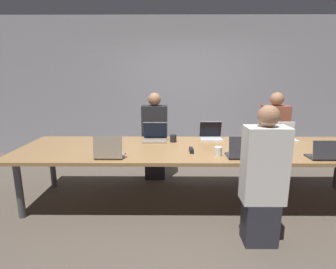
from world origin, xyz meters
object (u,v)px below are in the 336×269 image
object	(u,v)px
person_near_midright	(263,180)
stapler	(191,150)
laptop_near_right	(324,154)
person_far_midleft	(155,138)
laptop_far_right	(283,135)
cup_near_midright	(218,151)
cup_far_right	(264,137)
laptop_near_left	(109,152)
person_far_right	(273,138)
laptop_far_midleft	(155,135)
bottle_far_right	(268,135)
laptop_near_midright	(241,152)
laptop_far_center	(211,134)
cup_far_midleft	(173,138)

from	to	relation	value
person_near_midright	stapler	distance (m)	0.95
stapler	person_near_midright	bearing A→B (deg)	-49.75
laptop_near_right	stapler	xyz separation A→B (m)	(-1.45, 0.27, -0.04)
laptop_near_right	person_far_midleft	bearing A→B (deg)	-33.57
laptop_far_right	cup_near_midright	distance (m)	1.34
cup_far_right	laptop_near_left	distance (m)	2.20
person_near_midright	stapler	size ratio (longest dim) A/B	9.17
laptop_far_right	person_far_right	xyz separation A→B (m)	(0.03, 0.39, -0.14)
laptop_far_right	laptop_far_midleft	distance (m)	1.85
laptop_far_right	bottle_far_right	bearing A→B (deg)	-156.51
laptop_near_midright	cup_far_right	bearing A→B (deg)	-123.03
cup_far_right	bottle_far_right	xyz separation A→B (m)	(0.03, -0.07, 0.05)
cup_far_right	laptop_far_center	size ratio (longest dim) A/B	0.27
cup_far_right	stapler	world-z (taller)	cup_far_right
cup_far_midleft	laptop_far_center	bearing A→B (deg)	17.51
laptop_near_right	laptop_near_midright	xyz separation A→B (m)	(-0.91, 0.04, 0.01)
cup_near_midright	laptop_far_center	world-z (taller)	laptop_far_center
person_near_midright	laptop_near_left	bearing A→B (deg)	-15.92
laptop_far_center	laptop_near_left	bearing A→B (deg)	-144.47
bottle_far_right	person_far_midleft	distance (m)	1.70
cup_near_midright	stapler	xyz separation A→B (m)	(-0.30, 0.14, -0.03)
person_far_right	laptop_far_center	distance (m)	1.14
cup_far_right	laptop_far_midleft	xyz separation A→B (m)	(-1.56, -0.03, 0.03)
laptop_near_left	laptop_far_center	bearing A→B (deg)	-144.47
laptop_far_center	stapler	distance (m)	0.76
laptop_near_midright	cup_near_midright	size ratio (longest dim) A/B	3.00
person_far_right	laptop_far_center	bearing A→B (deg)	-161.14
bottle_far_right	laptop_far_midleft	size ratio (longest dim) A/B	0.67
bottle_far_right	cup_far_midleft	xyz separation A→B (m)	(-1.33, -0.04, -0.05)
bottle_far_right	person_near_midright	size ratio (longest dim) A/B	0.16
cup_far_right	cup_near_midright	distance (m)	1.08
cup_far_right	cup_near_midright	bearing A→B (deg)	-136.68
laptop_near_midright	laptop_far_right	bearing A→B (deg)	-133.37
laptop_far_right	laptop_near_left	world-z (taller)	laptop_near_left
laptop_far_center	cup_far_midleft	bearing A→B (deg)	-162.49
laptop_near_right	cup_far_right	distance (m)	0.95
bottle_far_right	cup_near_midright	world-z (taller)	bottle_far_right
person_far_midleft	laptop_far_midleft	bearing A→B (deg)	-86.25
cup_far_midleft	person_near_midright	size ratio (longest dim) A/B	0.07
bottle_far_right	laptop_near_left	world-z (taller)	laptop_near_left
laptop_far_right	cup_far_midleft	distance (m)	1.60
stapler	bottle_far_right	bearing A→B (deg)	23.19
person_near_midright	laptop_near_right	bearing A→B (deg)	-152.54
person_far_right	laptop_near_midright	distance (m)	1.54
bottle_far_right	person_far_midleft	xyz separation A→B (m)	(-1.62, 0.49, -0.17)
cup_near_midright	cup_far_midleft	bearing A→B (deg)	128.78
laptop_far_midleft	cup_far_right	bearing A→B (deg)	1.25
cup_far_right	laptop_near_midright	world-z (taller)	laptop_near_midright
person_far_right	person_far_midleft	xyz separation A→B (m)	(-1.91, -0.01, -0.01)
laptop_far_center	laptop_near_right	bearing A→B (deg)	-40.26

